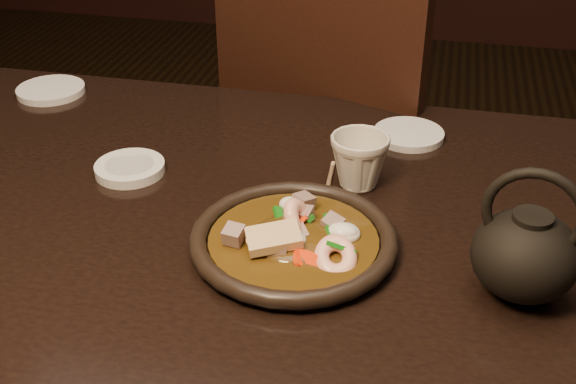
% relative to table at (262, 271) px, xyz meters
% --- Properties ---
extents(table, '(1.60, 0.90, 0.75)m').
position_rel_table_xyz_m(table, '(0.00, 0.00, 0.00)').
color(table, black).
rests_on(table, floor).
extents(chair, '(0.60, 0.60, 0.99)m').
position_rel_table_xyz_m(chair, '(0.03, 0.61, -0.14)').
color(chair, black).
rests_on(chair, floor).
extents(plate, '(0.27, 0.27, 0.03)m').
position_rel_table_xyz_m(plate, '(0.05, -0.04, 0.09)').
color(plate, black).
rests_on(plate, table).
extents(stirfry, '(0.18, 0.15, 0.06)m').
position_rel_table_xyz_m(stirfry, '(0.06, -0.04, 0.10)').
color(stirfry, '#3B270A').
rests_on(stirfry, plate).
extents(soy_dish, '(0.11, 0.11, 0.01)m').
position_rel_table_xyz_m(soy_dish, '(-0.23, 0.10, 0.08)').
color(soy_dish, silver).
rests_on(soy_dish, table).
extents(saucer_left, '(0.13, 0.13, 0.01)m').
position_rel_table_xyz_m(saucer_left, '(-0.50, 0.35, 0.08)').
color(saucer_left, silver).
rests_on(saucer_left, table).
extents(saucer_right, '(0.12, 0.12, 0.01)m').
position_rel_table_xyz_m(saucer_right, '(0.18, 0.31, 0.08)').
color(saucer_right, silver).
rests_on(saucer_right, table).
extents(tea_cup, '(0.09, 0.09, 0.09)m').
position_rel_table_xyz_m(tea_cup, '(0.11, 0.14, 0.12)').
color(tea_cup, beige).
rests_on(tea_cup, table).
extents(chopsticks, '(0.02, 0.24, 0.01)m').
position_rel_table_xyz_m(chopsticks, '(0.07, 0.07, 0.08)').
color(chopsticks, tan).
rests_on(chopsticks, table).
extents(teapot, '(0.15, 0.12, 0.17)m').
position_rel_table_xyz_m(teapot, '(0.34, -0.07, 0.14)').
color(teapot, black).
rests_on(teapot, table).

